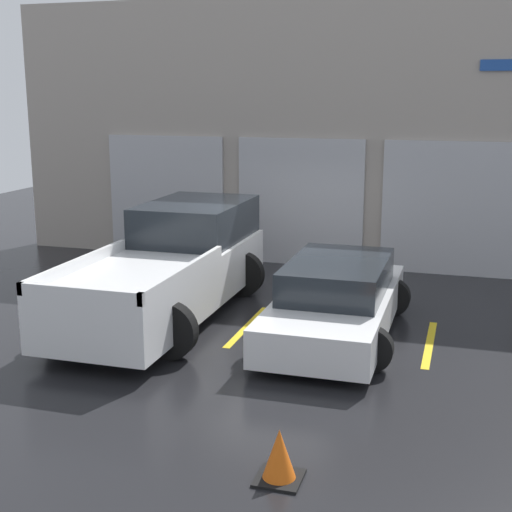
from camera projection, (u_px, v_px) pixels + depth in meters
name	position (u px, v px, depth m)	size (l,w,h in m)	color
ground_plane	(273.00, 300.00, 13.45)	(28.00, 28.00, 0.00)	black
shophouse_building	(313.00, 136.00, 15.87)	(14.22, 0.68, 5.87)	#9E9389
pickup_truck	(172.00, 266.00, 12.49)	(2.53, 5.59, 1.82)	white
sedan_white	(336.00, 300.00, 11.42)	(2.14, 4.37, 1.21)	white
parking_stripe_far_left	(89.00, 311.00, 12.78)	(0.12, 2.20, 0.01)	gold
parking_stripe_left	(247.00, 326.00, 11.94)	(0.12, 2.20, 0.01)	gold
parking_stripe_centre	(429.00, 344.00, 11.10)	(0.12, 2.20, 0.01)	gold
traffic_cone	(279.00, 457.00, 7.16)	(0.47, 0.47, 0.55)	black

